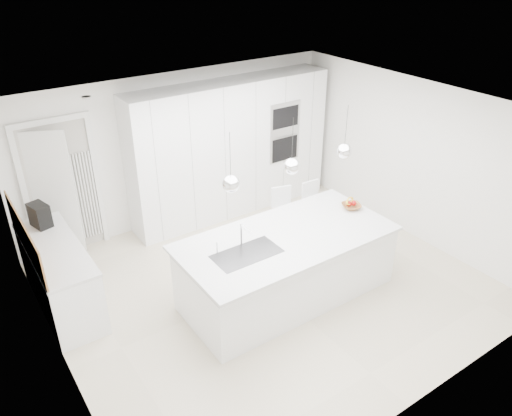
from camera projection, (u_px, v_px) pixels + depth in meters
floor at (268, 285)px, 6.99m from camera, size 5.50×5.50×0.00m
wall_back at (180, 148)px, 8.20m from camera, size 5.50×0.00×5.50m
wall_left at (48, 280)px, 5.02m from camera, size 0.00×5.00×5.00m
ceiling at (271, 112)px, 5.80m from camera, size 5.50×5.50×0.00m
tall_cabinets at (231, 149)px, 8.43m from camera, size 3.60×0.60×2.30m
oven_stack at (285, 132)px, 8.56m from camera, size 0.62×0.04×1.05m
doorway_frame at (63, 190)px, 7.31m from camera, size 1.11×0.08×2.13m
hallway_door at (47, 197)px, 7.16m from camera, size 0.76×0.38×2.00m
radiator at (87, 196)px, 7.55m from camera, size 0.32×0.04×1.40m
left_base_cabinets at (60, 278)px, 6.43m from camera, size 0.60×1.80×0.86m
left_worktop at (53, 248)px, 6.21m from camera, size 0.62×1.82×0.04m
oak_backsplash at (24, 237)px, 5.94m from camera, size 0.02×1.80×0.50m
island_base at (288, 268)px, 6.61m from camera, size 2.80×1.20×0.86m
island_worktop at (287, 238)px, 6.44m from camera, size 2.84×1.40×0.04m
island_sink at (247, 259)px, 6.10m from camera, size 0.84×0.44×0.18m
island_tap at (241, 235)px, 6.17m from camera, size 0.02×0.02×0.30m
pendant_left at (231, 184)px, 5.49m from camera, size 0.20×0.20×0.20m
pendant_mid at (292, 166)px, 5.92m from camera, size 0.20×0.20×0.20m
pendant_right at (344, 151)px, 6.34m from camera, size 0.20×0.20×0.20m
fruit_bowl at (351, 206)px, 7.08m from camera, size 0.35×0.35×0.07m
espresso_machine at (40, 215)px, 6.59m from camera, size 0.26×0.34×0.32m
bar_stool_left at (286, 220)px, 7.61m from camera, size 0.45×0.53×1.00m
bar_stool_right at (314, 212)px, 7.86m from camera, size 0.34×0.46×0.97m
apple_a at (349, 204)px, 7.06m from camera, size 0.08×0.08×0.08m
apple_b at (354, 203)px, 7.08m from camera, size 0.08×0.08×0.08m
banana_bunch at (350, 201)px, 7.05m from camera, size 0.23×0.16×0.20m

